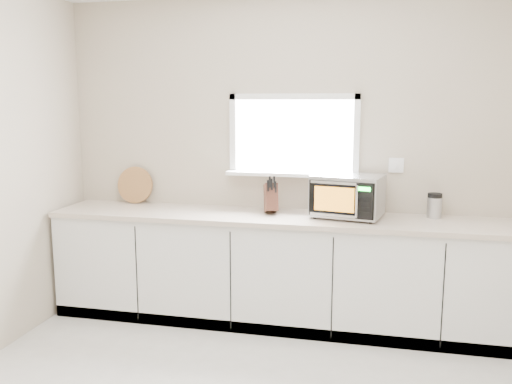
# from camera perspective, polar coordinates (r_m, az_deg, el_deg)

# --- Properties ---
(back_wall) EXTENTS (4.00, 0.17, 2.70)m
(back_wall) POSITION_cam_1_polar(r_m,az_deg,el_deg) (4.63, 3.98, 3.64)
(back_wall) COLOR #B9AB93
(back_wall) RESTS_ON ground
(cabinets) EXTENTS (3.92, 0.60, 0.88)m
(cabinets) POSITION_cam_1_polar(r_m,az_deg,el_deg) (4.53, 3.25, -8.43)
(cabinets) COLOR silver
(cabinets) RESTS_ON ground
(countertop) EXTENTS (3.92, 0.64, 0.04)m
(countertop) POSITION_cam_1_polar(r_m,az_deg,el_deg) (4.40, 3.29, -2.76)
(countertop) COLOR beige
(countertop) RESTS_ON cabinets
(microwave) EXTENTS (0.60, 0.51, 0.34)m
(microwave) POSITION_cam_1_polar(r_m,az_deg,el_deg) (4.38, 9.62, -0.31)
(microwave) COLOR black
(microwave) RESTS_ON countertop
(knife_block) EXTENTS (0.17, 0.24, 0.32)m
(knife_block) POSITION_cam_1_polar(r_m,az_deg,el_deg) (4.47, 1.58, -0.54)
(knife_block) COLOR #4C281B
(knife_block) RESTS_ON countertop
(cutting_board) EXTENTS (0.33, 0.08, 0.33)m
(cutting_board) POSITION_cam_1_polar(r_m,az_deg,el_deg) (5.03, -12.61, 0.74)
(cutting_board) COLOR #A5773F
(cutting_board) RESTS_ON countertop
(coffee_grinder) EXTENTS (0.14, 0.14, 0.20)m
(coffee_grinder) POSITION_cam_1_polar(r_m,az_deg,el_deg) (4.53, 18.27, -1.35)
(coffee_grinder) COLOR #ABADB3
(coffee_grinder) RESTS_ON countertop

